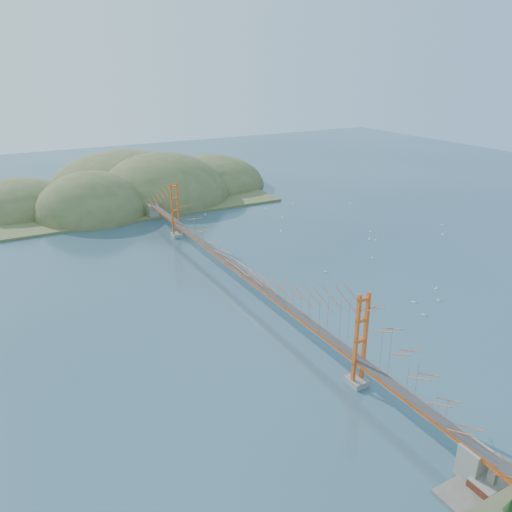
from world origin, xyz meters
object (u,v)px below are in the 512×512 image
bridge (239,249)px  fort (491,483)px  sailboat_0 (438,299)px  sailboat_2 (436,288)px  sailboat_1 (325,271)px

bridge → fort: 48.40m
sailboat_0 → sailboat_2: size_ratio=0.97×
bridge → sailboat_2: bearing=-29.6°
sailboat_0 → sailboat_2: sailboat_2 is taller
fort → sailboat_1: size_ratio=5.56×
sailboat_0 → sailboat_1: sailboat_1 is taller
fort → sailboat_1: (16.19, 46.61, -0.52)m
fort → sailboat_1: bearing=70.9°
sailboat_0 → sailboat_1: bearing=116.2°
bridge → sailboat_2: (28.40, -16.12, -6.86)m
fort → sailboat_0: size_ratio=5.80×
bridge → fort: bearing=-89.5°
sailboat_0 → sailboat_2: bearing=46.4°
bridge → sailboat_2: 33.37m
sailboat_1 → sailboat_0: bearing=-63.8°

